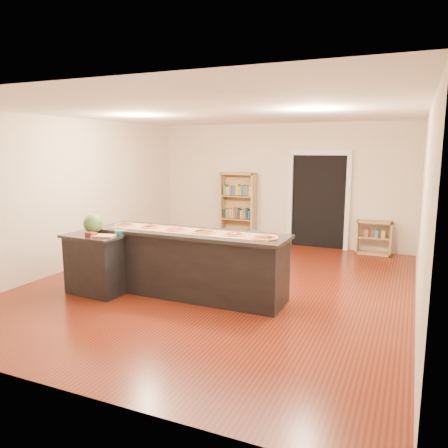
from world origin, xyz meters
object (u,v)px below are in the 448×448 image
at_px(bookshelf, 238,208).
at_px(low_shelf, 374,238).
at_px(watermelon, 93,224).
at_px(waste_bin, 255,237).
at_px(kitchen_island, 190,263).
at_px(side_counter, 98,263).

xyz_separation_m(bookshelf, low_shelf, (3.14, -0.01, -0.47)).
distance_m(bookshelf, watermelon, 4.41).
xyz_separation_m(bookshelf, waste_bin, (0.51, -0.19, -0.66)).
xyz_separation_m(kitchen_island, bookshelf, (-0.78, 3.92, 0.33)).
bearing_deg(low_shelf, bookshelf, 179.89).
bearing_deg(low_shelf, watermelon, -131.42).
distance_m(low_shelf, watermelon, 5.83).
distance_m(low_shelf, waste_bin, 2.65).
xyz_separation_m(kitchen_island, side_counter, (-1.38, -0.47, -0.03)).
distance_m(kitchen_island, watermelon, 1.63).
relative_size(bookshelf, low_shelf, 2.32).
bearing_deg(kitchen_island, bookshelf, 101.67).
bearing_deg(side_counter, watermelon, 157.89).
height_order(low_shelf, waste_bin, low_shelf).
bearing_deg(bookshelf, low_shelf, -0.11).
xyz_separation_m(low_shelf, watermelon, (-3.83, -4.34, 0.73)).
relative_size(waste_bin, watermelon, 1.16).
height_order(kitchen_island, side_counter, kitchen_island).
relative_size(kitchen_island, side_counter, 3.22).
height_order(bookshelf, waste_bin, bookshelf).
bearing_deg(low_shelf, kitchen_island, -121.08).
bearing_deg(watermelon, kitchen_island, 16.05).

